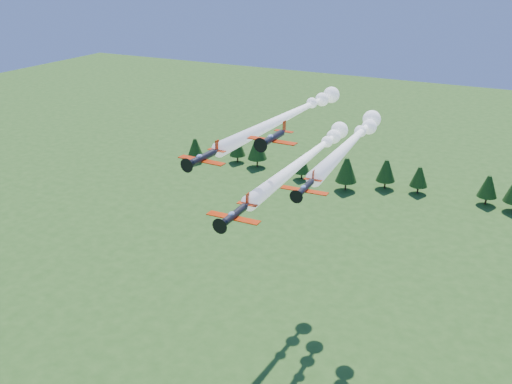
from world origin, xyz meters
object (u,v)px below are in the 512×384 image
at_px(plane_slot, 273,138).
at_px(plane_right, 353,140).
at_px(plane_left, 291,114).
at_px(plane_lead, 309,155).

bearing_deg(plane_slot, plane_right, 71.28).
relative_size(plane_left, plane_right, 1.24).
bearing_deg(plane_slot, plane_left, 108.21).
relative_size(plane_lead, plane_slot, 6.10).
height_order(plane_right, plane_slot, plane_slot).
distance_m(plane_left, plane_right, 15.92).
xyz_separation_m(plane_left, plane_right, (14.83, -5.47, -1.89)).
bearing_deg(plane_left, plane_lead, -42.67).
bearing_deg(plane_left, plane_slot, -69.85).
xyz_separation_m(plane_lead, plane_left, (-7.05, 7.21, 5.57)).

